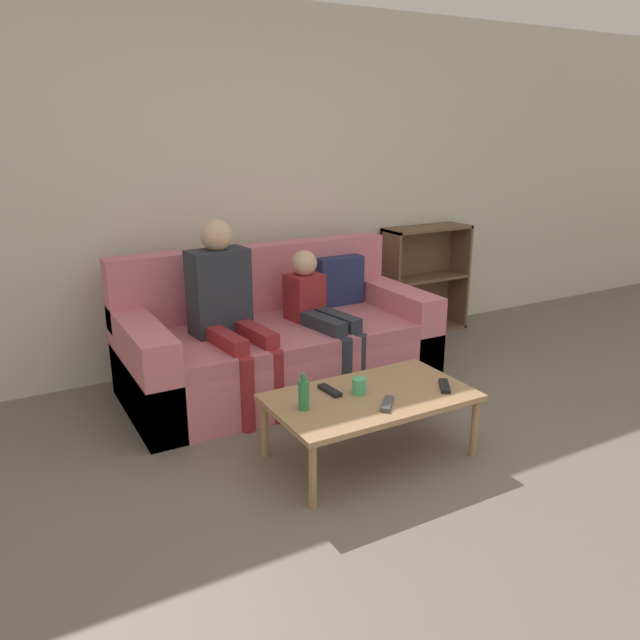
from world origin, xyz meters
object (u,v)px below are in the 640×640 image
(couch, at_px, (278,344))
(tv_remote_1, at_px, (330,390))
(bookshelf, at_px, (417,290))
(tv_remote_2, at_px, (445,386))
(person_adult, at_px, (226,301))
(coffee_table, at_px, (370,400))
(cup_near, at_px, (359,386))
(tv_remote_0, at_px, (387,404))
(bottle, at_px, (304,394))
(person_child, at_px, (319,312))

(couch, distance_m, tv_remote_1, 1.02)
(bookshelf, bearing_deg, tv_remote_2, -123.69)
(person_adult, relative_size, tv_remote_2, 7.14)
(coffee_table, height_order, tv_remote_2, tv_remote_2)
(person_adult, relative_size, cup_near, 13.66)
(person_adult, relative_size, tv_remote_0, 7.67)
(coffee_table, distance_m, tv_remote_2, 0.43)
(cup_near, relative_size, tv_remote_0, 0.56)
(tv_remote_0, bearing_deg, bottle, -160.10)
(person_child, bearing_deg, coffee_table, -112.50)
(person_adult, distance_m, tv_remote_1, 0.98)
(couch, distance_m, person_child, 0.37)
(person_child, xyz_separation_m, tv_remote_0, (-0.23, -1.13, -0.17))
(bookshelf, distance_m, tv_remote_2, 2.14)
(tv_remote_2, bearing_deg, bottle, -155.68)
(coffee_table, distance_m, person_adult, 1.17)
(couch, xyz_separation_m, coffee_table, (0.01, -1.13, 0.03))
(coffee_table, height_order, person_child, person_child)
(tv_remote_0, bearing_deg, tv_remote_1, 164.62)
(tv_remote_1, bearing_deg, cup_near, -39.67)
(tv_remote_0, bearing_deg, cup_near, 146.22)
(person_child, height_order, bottle, person_child)
(tv_remote_1, distance_m, tv_remote_2, 0.64)
(coffee_table, distance_m, bottle, 0.41)
(bookshelf, relative_size, tv_remote_1, 5.34)
(person_child, distance_m, bottle, 1.14)
(person_child, bearing_deg, bookshelf, 17.47)
(bookshelf, xyz_separation_m, cup_near, (-1.64, -1.61, 0.04))
(couch, bearing_deg, tv_remote_2, -71.72)
(person_child, relative_size, bottle, 4.81)
(coffee_table, distance_m, person_child, 1.02)
(bookshelf, xyz_separation_m, tv_remote_2, (-1.18, -1.78, 0.00))
(couch, height_order, tv_remote_2, couch)
(cup_near, bearing_deg, couch, 87.99)
(coffee_table, distance_m, tv_remote_1, 0.22)
(coffee_table, height_order, cup_near, cup_near)
(tv_remote_1, bearing_deg, coffee_table, -42.45)
(person_child, relative_size, cup_near, 10.73)
(couch, height_order, bookshelf, couch)
(couch, relative_size, bottle, 10.61)
(person_child, relative_size, tv_remote_2, 5.61)
(bookshelf, height_order, person_adult, person_adult)
(coffee_table, height_order, tv_remote_0, tv_remote_0)
(tv_remote_1, bearing_deg, person_adult, 99.79)
(person_adult, bearing_deg, cup_near, -76.31)
(person_adult, xyz_separation_m, tv_remote_0, (0.41, -1.19, -0.32))
(person_child, bearing_deg, tv_remote_1, -124.97)
(cup_near, xyz_separation_m, tv_remote_2, (0.45, -0.16, -0.03))
(couch, bearing_deg, tv_remote_1, -99.51)
(tv_remote_0, distance_m, tv_remote_2, 0.41)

